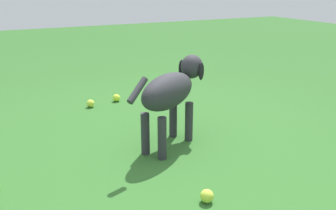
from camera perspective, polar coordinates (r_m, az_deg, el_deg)
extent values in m
plane|color=#2D6026|center=(2.24, 2.43, -7.86)|extent=(14.00, 14.00, 0.00)
ellipsoid|color=#2D2D33|center=(2.21, 0.00, 2.21)|extent=(0.41, 0.52, 0.22)
cylinder|color=#2D2D33|center=(2.45, 0.82, -2.08)|extent=(0.05, 0.05, 0.27)
cylinder|color=#2D2D33|center=(2.39, 3.32, -2.65)|extent=(0.05, 0.05, 0.27)
cylinder|color=#2D2D33|center=(2.20, -3.61, -4.59)|extent=(0.05, 0.05, 0.27)
cylinder|color=#2D2D33|center=(2.14, -0.94, -5.31)|extent=(0.05, 0.05, 0.27)
ellipsoid|color=#2D2D33|center=(2.43, 3.78, 6.09)|extent=(0.21, 0.21, 0.16)
ellipsoid|color=black|center=(2.50, 4.59, 5.94)|extent=(0.12, 0.13, 0.06)
sphere|color=black|center=(2.54, 5.16, 6.16)|extent=(0.03, 0.03, 0.03)
ellipsoid|color=black|center=(2.47, 2.12, 5.82)|extent=(0.05, 0.06, 0.12)
ellipsoid|color=black|center=(2.39, 5.28, 5.35)|extent=(0.05, 0.06, 0.12)
cylinder|color=#2D2D33|center=(1.95, -4.84, 2.33)|extent=(0.11, 0.16, 0.13)
sphere|color=#C2E337|center=(3.23, -8.17, 1.13)|extent=(0.07, 0.07, 0.07)
sphere|color=#C1DA41|center=(3.12, -12.16, 0.25)|extent=(0.07, 0.07, 0.07)
sphere|color=#BFD840|center=(1.80, 6.18, -14.13)|extent=(0.07, 0.07, 0.07)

